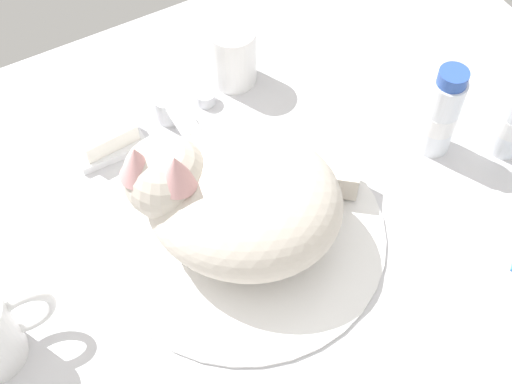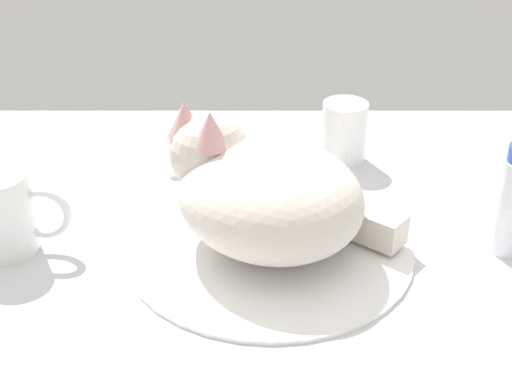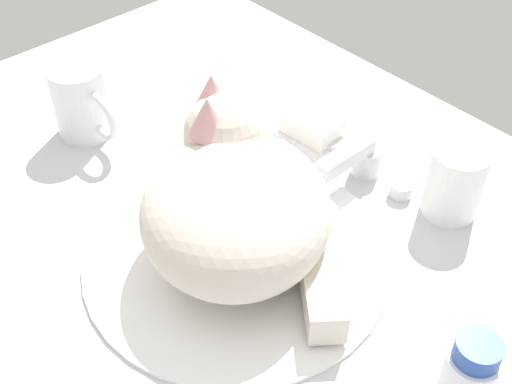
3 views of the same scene
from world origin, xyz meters
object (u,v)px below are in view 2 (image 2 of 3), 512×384
object	(u,v)px
cat	(264,189)
coffee_mug	(6,213)
soap_bar	(205,152)
rinse_cup	(346,132)
faucet	(269,154)

from	to	relation	value
cat	coffee_mug	size ratio (longest dim) A/B	2.62
cat	soap_bar	world-z (taller)	cat
coffee_mug	rinse_cup	size ratio (longest dim) A/B	1.34
rinse_cup	soap_bar	xyz separation A→B (cm)	(-20.03, -2.54, -1.91)
cat	rinse_cup	size ratio (longest dim) A/B	3.51
faucet	coffee_mug	xyz separation A→B (cm)	(-30.38, -19.88, 2.42)
rinse_cup	cat	bearing A→B (deg)	-118.10
coffee_mug	soap_bar	world-z (taller)	coffee_mug
coffee_mug	soap_bar	size ratio (longest dim) A/B	1.62
cat	rinse_cup	distance (cm)	25.53
coffee_mug	rinse_cup	distance (cm)	47.47
faucet	soap_bar	bearing A→B (deg)	174.70
rinse_cup	coffee_mug	bearing A→B (deg)	-150.66
cat	coffee_mug	bearing A→B (deg)	-178.23
coffee_mug	soap_bar	bearing A→B (deg)	44.14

